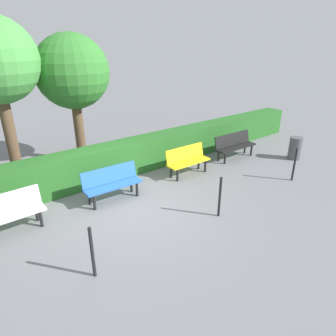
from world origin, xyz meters
TOP-DOWN VIEW (x-y plane):
  - ground_plane at (0.00, 0.00)m, footprint 19.35×19.35m
  - bench_black at (-4.66, -0.60)m, footprint 1.66×0.53m
  - bench_yellow at (-2.43, -0.56)m, footprint 1.43×0.49m
  - bench_blue at (0.15, -0.55)m, footprint 1.51×0.52m
  - bench_white at (2.60, -0.62)m, footprint 1.53×0.50m
  - hedge_row at (-1.09, -1.78)m, footprint 15.35×0.73m
  - tree_near at (-0.37, -3.68)m, footprint 2.29×2.29m
  - railing_post_near at (-4.57, 1.71)m, footprint 0.06×0.06m
  - railing_post_mid at (-1.41, 1.71)m, footprint 0.06×0.06m
  - railing_post_far at (1.73, 1.71)m, footprint 0.06×0.06m
  - trash_bin at (-6.25, 0.78)m, footprint 0.42×0.42m

SIDE VIEW (x-z plane):
  - ground_plane at x=0.00m, z-range 0.00..0.00m
  - trash_bin at x=-6.25m, z-range 0.00..0.78m
  - bench_yellow at x=-2.43m, z-range 0.05..0.91m
  - bench_blue at x=0.15m, z-range 0.05..0.91m
  - bench_white at x=2.60m, z-range 0.05..0.91m
  - bench_black at x=-4.66m, z-range 0.05..0.91m
  - railing_post_near at x=-4.57m, z-range 0.00..1.00m
  - railing_post_mid at x=-1.41m, z-range 0.00..1.00m
  - railing_post_far at x=1.73m, z-range 0.00..1.00m
  - hedge_row at x=-1.09m, z-range 0.00..1.02m
  - tree_near at x=-0.37m, z-range 0.86..4.94m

